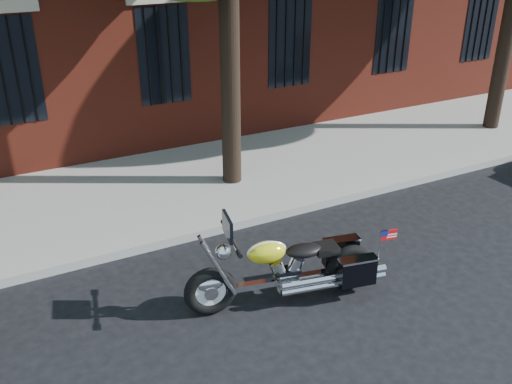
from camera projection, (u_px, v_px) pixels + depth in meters
ground at (284, 265)px, 8.63m from camera, size 120.00×120.00×0.00m
curb at (244, 222)px, 9.70m from camera, size 40.00×0.16×0.15m
sidewalk at (202, 181)px, 11.21m from camera, size 40.00×3.60×0.15m
motorcycle at (293, 270)px, 7.64m from camera, size 2.72×1.13×1.42m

